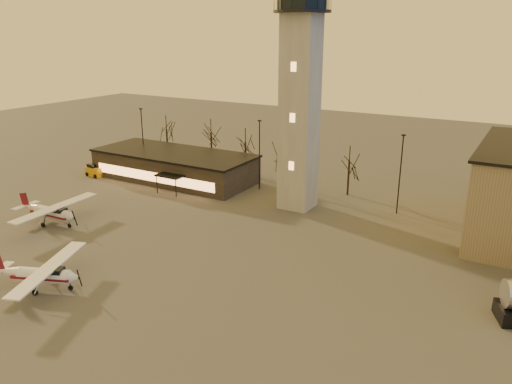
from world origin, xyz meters
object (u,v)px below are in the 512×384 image
terminal (174,166)px  service_cart (95,171)px  cessna_front (46,278)px  cessna_rear (54,215)px  control_tower (300,80)px

terminal → service_cart: bearing=-157.6°
terminal → cessna_front: terminal is taller
cessna_front → service_cart: bearing=108.9°
terminal → cessna_rear: bearing=-90.7°
terminal → cessna_front: size_ratio=2.33×
cessna_front → cessna_rear: cessna_rear is taller
terminal → control_tower: bearing=-5.1°
cessna_rear → cessna_front: bearing=-44.1°
control_tower → cessna_rear: 33.68m
cessna_rear → service_cart: (-11.80, 17.20, -0.38)m
control_tower → service_cart: bearing=-175.0°
service_cart → control_tower: bearing=10.8°
terminal → service_cart: terminal is taller
control_tower → cessna_rear: size_ratio=2.73×
terminal → cessna_front: 35.15m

